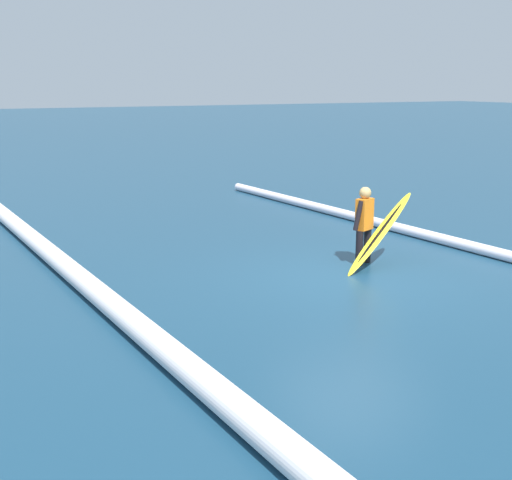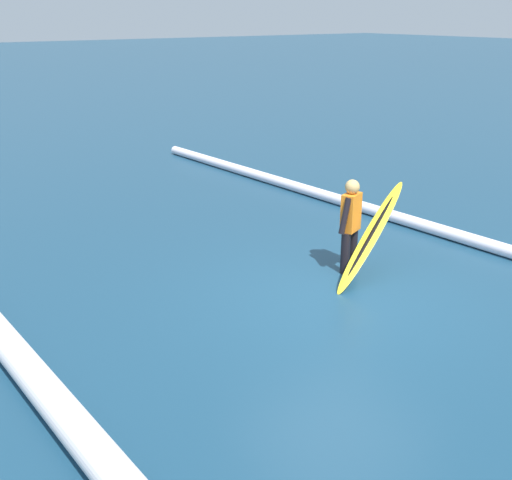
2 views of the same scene
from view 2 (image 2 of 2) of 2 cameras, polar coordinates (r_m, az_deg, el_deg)
The scene contains 4 objects.
ground_plane at distance 9.06m, azimuth 7.70°, elevation -5.19°, with size 166.60×166.60×0.00m, color navy.
surfer at distance 9.75m, azimuth 8.48°, elevation 1.71°, with size 0.31×0.57×1.45m.
surfboard at distance 9.68m, azimuth 10.30°, elevation 0.41°, with size 0.78×1.86×1.30m.
wave_crest_foreground at distance 12.74m, azimuth 10.50°, elevation 2.64°, with size 0.22×0.22×14.79m, color white.
Camera 2 is at (-5.91, 5.72, 3.80)m, focal length 44.58 mm.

